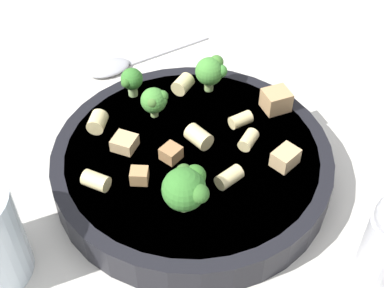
# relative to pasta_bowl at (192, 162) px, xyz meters

# --- Properties ---
(ground_plane) EXTENTS (2.00, 2.00, 0.00)m
(ground_plane) POSITION_rel_pasta_bowl_xyz_m (0.00, 0.00, -0.02)
(ground_plane) COLOR beige
(pasta_bowl) EXTENTS (0.28, 0.28, 0.04)m
(pasta_bowl) POSITION_rel_pasta_bowl_xyz_m (0.00, 0.00, 0.00)
(pasta_bowl) COLOR black
(pasta_bowl) RESTS_ON ground_plane
(broccoli_floret_0) EXTENTS (0.03, 0.02, 0.03)m
(broccoli_floret_0) POSITION_rel_pasta_bowl_xyz_m (-0.04, -0.10, 0.04)
(broccoli_floret_0) COLOR #9EC175
(broccoli_floret_0) RESTS_ON pasta_bowl
(broccoli_floret_1) EXTENTS (0.04, 0.04, 0.05)m
(broccoli_floret_1) POSITION_rel_pasta_bowl_xyz_m (0.06, 0.03, 0.04)
(broccoli_floret_1) COLOR #84AD60
(broccoli_floret_1) RESTS_ON pasta_bowl
(broccoli_floret_2) EXTENTS (0.03, 0.03, 0.03)m
(broccoli_floret_2) POSITION_rel_pasta_bowl_xyz_m (-0.03, -0.06, 0.04)
(broccoli_floret_2) COLOR #93B766
(broccoli_floret_2) RESTS_ON pasta_bowl
(broccoli_floret_3) EXTENTS (0.03, 0.03, 0.04)m
(broccoli_floret_3) POSITION_rel_pasta_bowl_xyz_m (-0.10, -0.03, 0.04)
(broccoli_floret_3) COLOR #93B766
(broccoli_floret_3) RESTS_ON pasta_bowl
(rigatoni_0) EXTENTS (0.03, 0.02, 0.02)m
(rigatoni_0) POSITION_rel_pasta_bowl_xyz_m (0.02, -0.10, 0.02)
(rigatoni_0) COLOR beige
(rigatoni_0) RESTS_ON pasta_bowl
(rigatoni_1) EXTENTS (0.02, 0.03, 0.02)m
(rigatoni_1) POSITION_rel_pasta_bowl_xyz_m (-0.01, 0.00, 0.02)
(rigatoni_1) COLOR beige
(rigatoni_1) RESTS_ON pasta_bowl
(rigatoni_2) EXTENTS (0.02, 0.03, 0.02)m
(rigatoni_2) POSITION_rel_pasta_bowl_xyz_m (0.08, -0.05, 0.02)
(rigatoni_2) COLOR beige
(rigatoni_2) RESTS_ON pasta_bowl
(rigatoni_3) EXTENTS (0.03, 0.02, 0.01)m
(rigatoni_3) POSITION_rel_pasta_bowl_xyz_m (0.02, 0.05, 0.02)
(rigatoni_3) COLOR beige
(rigatoni_3) RESTS_ON pasta_bowl
(rigatoni_4) EXTENTS (0.02, 0.01, 0.01)m
(rigatoni_4) POSITION_rel_pasta_bowl_xyz_m (-0.04, 0.04, 0.02)
(rigatoni_4) COLOR beige
(rigatoni_4) RESTS_ON pasta_bowl
(rigatoni_5) EXTENTS (0.03, 0.02, 0.01)m
(rigatoni_5) POSITION_rel_pasta_bowl_xyz_m (-0.06, 0.02, 0.02)
(rigatoni_5) COLOR beige
(rigatoni_5) RESTS_ON pasta_bowl
(rigatoni_6) EXTENTS (0.02, 0.02, 0.02)m
(rigatoni_6) POSITION_rel_pasta_bowl_xyz_m (-0.08, -0.06, 0.02)
(rigatoni_6) COLOR beige
(rigatoni_6) RESTS_ON pasta_bowl
(chicken_chunk_0) EXTENTS (0.04, 0.04, 0.02)m
(chicken_chunk_0) POSITION_rel_pasta_bowl_xyz_m (-0.10, 0.04, 0.03)
(chicken_chunk_0) COLOR tan
(chicken_chunk_0) RESTS_ON pasta_bowl
(chicken_chunk_1) EXTENTS (0.03, 0.02, 0.02)m
(chicken_chunk_1) POSITION_rel_pasta_bowl_xyz_m (-0.03, 0.08, 0.02)
(chicken_chunk_1) COLOR tan
(chicken_chunk_1) RESTS_ON pasta_bowl
(chicken_chunk_2) EXTENTS (0.02, 0.02, 0.01)m
(chicken_chunk_2) POSITION_rel_pasta_bowl_xyz_m (0.06, -0.02, 0.02)
(chicken_chunk_2) COLOR tan
(chicken_chunk_2) RESTS_ON pasta_bowl
(chicken_chunk_3) EXTENTS (0.02, 0.02, 0.01)m
(chicken_chunk_3) POSITION_rel_pasta_bowl_xyz_m (0.02, -0.01, 0.02)
(chicken_chunk_3) COLOR #A87A4C
(chicken_chunk_3) RESTS_ON pasta_bowl
(chicken_chunk_4) EXTENTS (0.02, 0.03, 0.01)m
(chicken_chunk_4) POSITION_rel_pasta_bowl_xyz_m (0.03, -0.06, 0.02)
(chicken_chunk_4) COLOR tan
(chicken_chunk_4) RESTS_ON pasta_bowl
(spoon) EXTENTS (0.16, 0.10, 0.01)m
(spoon) POSITION_rel_pasta_bowl_xyz_m (-0.12, -0.17, -0.02)
(spoon) COLOR #B2B2B7
(spoon) RESTS_ON ground_plane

